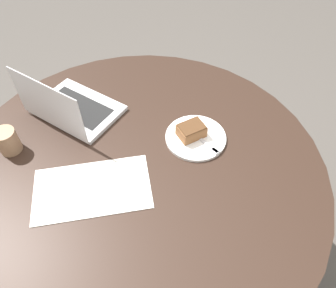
# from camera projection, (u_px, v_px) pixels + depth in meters

# --- Properties ---
(ground_plane) EXTENTS (12.00, 12.00, 0.00)m
(ground_plane) POSITION_uv_depth(u_px,v_px,m) (148.00, 248.00, 1.75)
(ground_plane) COLOR #4C4742
(dining_table) EXTENTS (1.35, 1.35, 0.74)m
(dining_table) POSITION_uv_depth(u_px,v_px,m) (141.00, 181.00, 1.26)
(dining_table) COLOR black
(dining_table) RESTS_ON ground_plane
(paper_document) EXTENTS (0.43, 0.29, 0.00)m
(paper_document) POSITION_uv_depth(u_px,v_px,m) (92.00, 188.00, 1.11)
(paper_document) COLOR white
(paper_document) RESTS_ON dining_table
(plate) EXTENTS (0.23, 0.23, 0.01)m
(plate) POSITION_uv_depth(u_px,v_px,m) (196.00, 137.00, 1.26)
(plate) COLOR white
(plate) RESTS_ON dining_table
(cake_slice) EXTENTS (0.11, 0.08, 0.05)m
(cake_slice) POSITION_uv_depth(u_px,v_px,m) (191.00, 131.00, 1.24)
(cake_slice) COLOR brown
(cake_slice) RESTS_ON plate
(fork) EXTENTS (0.08, 0.17, 0.00)m
(fork) POSITION_uv_depth(u_px,v_px,m) (205.00, 142.00, 1.23)
(fork) COLOR silver
(fork) RESTS_ON plate
(coffee_glass) EXTENTS (0.08, 0.08, 0.09)m
(coffee_glass) POSITION_uv_depth(u_px,v_px,m) (8.00, 141.00, 1.19)
(coffee_glass) COLOR #997556
(coffee_glass) RESTS_ON dining_table
(laptop) EXTENTS (0.40, 0.42, 0.23)m
(laptop) POSITION_uv_depth(u_px,v_px,m) (71.00, 108.00, 1.31)
(laptop) COLOR silver
(laptop) RESTS_ON dining_table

